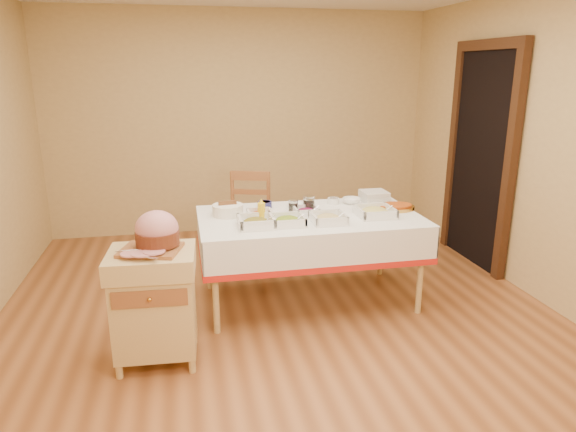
# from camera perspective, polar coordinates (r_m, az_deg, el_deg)

# --- Properties ---
(room_shell) EXTENTS (5.00, 5.00, 5.00)m
(room_shell) POSITION_cam_1_polar(r_m,az_deg,el_deg) (3.78, -0.82, 6.45)
(room_shell) COLOR #98592F
(room_shell) RESTS_ON ground
(doorway) EXTENTS (0.09, 1.10, 2.20)m
(doorway) POSITION_cam_1_polar(r_m,az_deg,el_deg) (5.47, 20.68, 6.42)
(doorway) COLOR black
(doorway) RESTS_ON ground
(dining_table) EXTENTS (1.82, 1.02, 0.76)m
(dining_table) POSITION_cam_1_polar(r_m,az_deg,el_deg) (4.30, 2.38, -2.02)
(dining_table) COLOR #D5B675
(dining_table) RESTS_ON ground
(butcher_cart) EXTENTS (0.58, 0.50, 0.79)m
(butcher_cart) POSITION_cam_1_polar(r_m,az_deg,el_deg) (3.57, -14.61, -9.01)
(butcher_cart) COLOR #D5B675
(butcher_cart) RESTS_ON ground
(dining_chair) EXTENTS (0.54, 0.53, 0.96)m
(dining_chair) POSITION_cam_1_polar(r_m,az_deg,el_deg) (5.07, -4.47, -0.47)
(dining_chair) COLOR #995C32
(dining_chair) RESTS_ON ground
(ham_on_board) EXTENTS (0.40, 0.38, 0.26)m
(ham_on_board) POSITION_cam_1_polar(r_m,az_deg,el_deg) (3.44, -14.44, -1.89)
(ham_on_board) COLOR #995C32
(ham_on_board) RESTS_ON butcher_cart
(serving_dish_a) EXTENTS (0.27, 0.27, 0.12)m
(serving_dish_a) POSITION_cam_1_polar(r_m,az_deg,el_deg) (3.95, -3.56, -0.67)
(serving_dish_a) COLOR white
(serving_dish_a) RESTS_ON dining_table
(serving_dish_b) EXTENTS (0.25, 0.25, 0.10)m
(serving_dish_b) POSITION_cam_1_polar(r_m,az_deg,el_deg) (4.00, -0.02, -0.48)
(serving_dish_b) COLOR white
(serving_dish_b) RESTS_ON dining_table
(serving_dish_c) EXTENTS (0.26, 0.26, 0.11)m
(serving_dish_c) POSITION_cam_1_polar(r_m,az_deg,el_deg) (4.06, 4.51, -0.25)
(serving_dish_c) COLOR white
(serving_dish_c) RESTS_ON dining_table
(serving_dish_d) EXTENTS (0.29, 0.29, 0.11)m
(serving_dish_d) POSITION_cam_1_polar(r_m,az_deg,el_deg) (4.29, 9.65, 0.47)
(serving_dish_d) COLOR white
(serving_dish_d) RESTS_ON dining_table
(serving_dish_e) EXTENTS (0.21, 0.20, 0.10)m
(serving_dish_e) POSITION_cam_1_polar(r_m,az_deg,el_deg) (4.18, -3.15, 0.20)
(serving_dish_e) COLOR white
(serving_dish_e) RESTS_ON dining_table
(serving_dish_f) EXTENTS (0.21, 0.20, 0.09)m
(serving_dish_f) POSITION_cam_1_polar(r_m,az_deg,el_deg) (4.27, 2.03, 0.56)
(serving_dish_f) COLOR white
(serving_dish_f) RESTS_ON dining_table
(small_bowl_left) EXTENTS (0.12, 0.12, 0.05)m
(small_bowl_left) POSITION_cam_1_polar(r_m,az_deg,el_deg) (4.41, -6.65, 0.96)
(small_bowl_left) COLOR white
(small_bowl_left) RESTS_ON dining_table
(small_bowl_mid) EXTENTS (0.13, 0.13, 0.05)m
(small_bowl_mid) POSITION_cam_1_polar(r_m,az_deg,el_deg) (4.49, -2.60, 1.32)
(small_bowl_mid) COLOR navy
(small_bowl_mid) RESTS_ON dining_table
(small_bowl_right) EXTENTS (0.10, 0.10, 0.05)m
(small_bowl_right) POSITION_cam_1_polar(r_m,az_deg,el_deg) (4.63, 5.06, 1.72)
(small_bowl_right) COLOR white
(small_bowl_right) RESTS_ON dining_table
(bowl_white_imported) EXTENTS (0.18, 0.18, 0.04)m
(bowl_white_imported) POSITION_cam_1_polar(r_m,az_deg,el_deg) (4.51, 0.89, 1.24)
(bowl_white_imported) COLOR white
(bowl_white_imported) RESTS_ON dining_table
(bowl_small_imported) EXTENTS (0.16, 0.16, 0.05)m
(bowl_small_imported) POSITION_cam_1_polar(r_m,az_deg,el_deg) (4.66, 7.07, 1.70)
(bowl_small_imported) COLOR white
(bowl_small_imported) RESTS_ON dining_table
(preserve_jar_left) EXTENTS (0.08, 0.08, 0.11)m
(preserve_jar_left) POSITION_cam_1_polar(r_m,az_deg,el_deg) (4.34, 0.59, 1.08)
(preserve_jar_left) COLOR silver
(preserve_jar_left) RESTS_ON dining_table
(preserve_jar_right) EXTENTS (0.10, 0.10, 0.13)m
(preserve_jar_right) POSITION_cam_1_polar(r_m,az_deg,el_deg) (4.38, 2.32, 1.34)
(preserve_jar_right) COLOR silver
(preserve_jar_right) RESTS_ON dining_table
(mustard_bottle) EXTENTS (0.06, 0.06, 0.19)m
(mustard_bottle) POSITION_cam_1_polar(r_m,az_deg,el_deg) (4.07, -2.97, 0.54)
(mustard_bottle) COLOR yellow
(mustard_bottle) RESTS_ON dining_table
(bread_basket) EXTENTS (0.25, 0.25, 0.11)m
(bread_basket) POSITION_cam_1_polar(r_m,az_deg,el_deg) (4.27, -6.71, 0.69)
(bread_basket) COLOR white
(bread_basket) RESTS_ON dining_table
(plate_stack) EXTENTS (0.23, 0.23, 0.10)m
(plate_stack) POSITION_cam_1_polar(r_m,az_deg,el_deg) (4.76, 9.55, 2.18)
(plate_stack) COLOR white
(plate_stack) RESTS_ON dining_table
(brass_platter) EXTENTS (0.35, 0.25, 0.05)m
(brass_platter) POSITION_cam_1_polar(r_m,az_deg,el_deg) (4.52, 11.78, 0.97)
(brass_platter) COLOR #BA8834
(brass_platter) RESTS_ON dining_table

